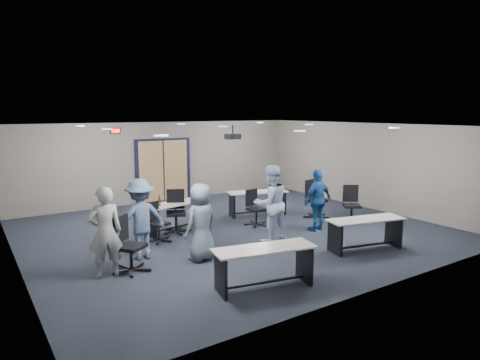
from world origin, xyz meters
TOP-DOWN VIEW (x-y plane):
  - floor at (0.00, 0.00)m, footprint 10.00×10.00m
  - back_wall at (0.00, 4.50)m, footprint 10.00×0.04m
  - front_wall at (0.00, -4.50)m, footprint 10.00×0.04m
  - left_wall at (-5.00, 0.00)m, footprint 0.04×9.00m
  - right_wall at (5.00, 0.00)m, footprint 0.04×9.00m
  - ceiling at (0.00, 0.00)m, footprint 10.00×9.00m
  - double_door at (0.00, 4.46)m, footprint 2.00×0.07m
  - exit_sign at (-1.60, 4.44)m, footprint 0.32×0.07m
  - ceiling_projector at (0.30, 0.50)m, footprint 0.35×0.32m
  - ceiling_can_lights at (0.00, 0.25)m, footprint 6.24×5.74m
  - table_front_left at (-1.51, -3.37)m, footprint 1.89×0.96m
  - table_front_right at (1.62, -2.93)m, footprint 1.84×0.97m
  - table_back_left at (-1.23, 0.82)m, footprint 1.89×0.94m
  - table_back_right at (1.49, 1.02)m, footprint 1.86×1.07m
  - chair_back_a at (-2.00, 0.16)m, footprint 0.77×0.77m
  - chair_back_b at (-1.32, 0.65)m, footprint 0.90×0.90m
  - chair_back_c at (0.80, 0.10)m, footprint 0.68×0.68m
  - chair_back_d at (2.72, -0.20)m, footprint 0.80×0.80m
  - chair_loose_left at (-3.20, -1.35)m, footprint 0.95×0.95m
  - chair_loose_right at (3.20, -1.10)m, footprint 0.89×0.89m
  - person_gray at (-3.66, -1.34)m, footprint 0.67×0.47m
  - person_plaid at (-1.74, -1.49)m, footprint 0.91×0.73m
  - person_lightblue at (0.25, -1.24)m, footprint 0.93×0.74m
  - person_navy at (1.82, -1.19)m, footprint 0.97×0.49m
  - person_back at (-2.76, -0.73)m, footprint 1.11×0.65m

SIDE VIEW (x-z plane):
  - floor at x=0.00m, z-range 0.00..0.00m
  - chair_back_a at x=-2.00m, z-range 0.00..0.94m
  - chair_back_c at x=0.80m, z-range 0.00..0.96m
  - table_front_right at x=1.62m, z-range 0.13..0.84m
  - table_back_right at x=1.49m, z-range 0.13..0.85m
  - table_front_left at x=-1.51m, z-range 0.13..0.87m
  - chair_loose_right at x=3.20m, z-range 0.00..1.02m
  - table_back_left at x=-1.23m, z-range 0.01..1.01m
  - chair_back_b at x=-1.32m, z-range 0.00..1.08m
  - chair_loose_left at x=-3.20m, z-range 0.00..1.09m
  - chair_back_d at x=2.72m, z-range 0.00..1.10m
  - person_navy at x=1.82m, z-range 0.00..1.60m
  - person_plaid at x=-1.74m, z-range 0.00..1.62m
  - person_back at x=-2.76m, z-range 0.00..1.70m
  - person_gray at x=-3.66m, z-range 0.00..1.72m
  - person_lightblue at x=0.25m, z-range 0.00..1.83m
  - double_door at x=0.00m, z-range -0.05..2.15m
  - back_wall at x=0.00m, z-range 0.00..2.70m
  - front_wall at x=0.00m, z-range 0.00..2.70m
  - left_wall at x=-5.00m, z-range 0.00..2.70m
  - right_wall at x=5.00m, z-range 0.00..2.70m
  - ceiling_projector at x=0.30m, z-range 2.22..2.59m
  - exit_sign at x=-1.60m, z-range 2.36..2.54m
  - ceiling_can_lights at x=0.00m, z-range 2.66..2.68m
  - ceiling at x=0.00m, z-range 2.68..2.72m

